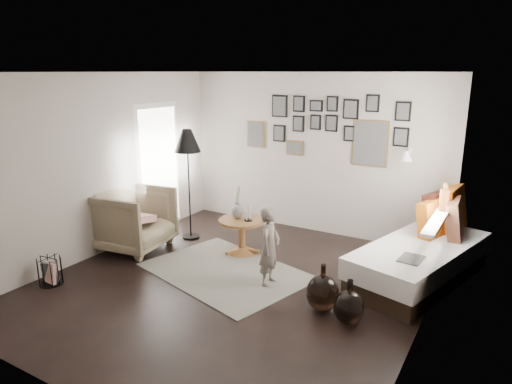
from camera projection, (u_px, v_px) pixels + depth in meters
The scene contains 23 objects.
ground at pixel (233, 284), 5.77m from camera, with size 4.80×4.80×0.00m, color black.
wall_back at pixel (312, 154), 7.44m from camera, with size 4.50×4.50×0.00m, color #AEA298.
wall_front at pixel (56, 251), 3.44m from camera, with size 4.50×4.50×0.00m, color #AEA298.
wall_left at pixel (100, 165), 6.54m from camera, with size 4.80×4.80×0.00m, color #AEA298.
wall_right at pixel (429, 213), 4.34m from camera, with size 4.80×4.80×0.00m, color #AEA298.
ceiling at pixel (230, 72), 5.11m from camera, with size 4.80×4.80×0.00m, color white.
door_left at pixel (159, 168), 7.60m from camera, with size 0.00×2.14×2.14m.
window_right at pixel (440, 213), 5.59m from camera, with size 0.15×1.32×1.30m.
gallery_wall at pixel (329, 128), 7.17m from camera, with size 2.74×0.03×1.08m.
wall_sconce at pixel (406, 155), 6.42m from camera, with size 0.18×0.36×0.16m.
rug at pixel (225, 271), 6.12m from camera, with size 2.11×1.48×0.01m, color #B9B7A2.
pedestal_table at pixel (242, 238), 6.70m from camera, with size 0.67×0.67×0.52m.
vase at pixel (238, 209), 6.64m from camera, with size 0.19×0.19×0.48m.
candles at pixel (248, 213), 6.54m from camera, with size 0.11×0.11×0.25m.
daybed at pixel (421, 254), 5.86m from camera, with size 1.49×2.36×1.09m.
magazine_on_daybed at pixel (411, 259), 5.27m from camera, with size 0.24×0.33×0.02m, color black.
armchair at pixel (133, 219), 6.82m from camera, with size 0.98×1.01×0.92m, color #74674E.
armchair_cushion at pixel (137, 218), 6.85m from camera, with size 0.42×0.42×0.10m, color silver.
floor_lamp at pixel (187, 145), 7.00m from camera, with size 0.41×0.41×1.75m.
magazine_basket at pixel (50, 271), 5.74m from camera, with size 0.31×0.31×0.35m.
demijohn_large at pixel (322, 293), 5.09m from camera, with size 0.37×0.37×0.56m.
demijohn_small at pixel (349, 307), 4.83m from camera, with size 0.33×0.33×0.51m.
child at pixel (269, 247), 5.65m from camera, with size 0.37×0.24×1.00m, color #61554D.
Camera 1 is at (2.92, -4.41, 2.61)m, focal length 32.00 mm.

